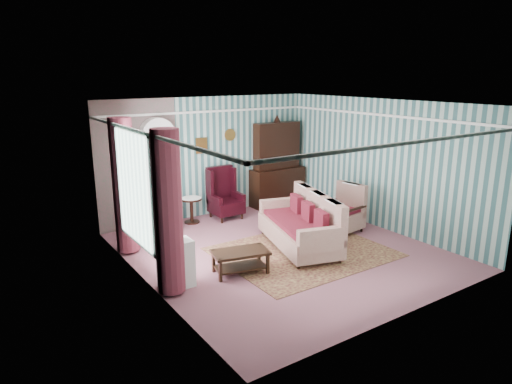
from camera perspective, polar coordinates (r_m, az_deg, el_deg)
floor at (r=9.20m, az=3.22°, el=-7.33°), size 6.00×6.00×0.00m
room_shell at (r=8.44m, az=-0.67°, el=4.88°), size 5.53×6.02×2.91m
bookcase at (r=10.61m, az=-11.93°, el=1.71°), size 0.80×0.28×2.24m
dresser_hutch at (r=12.06m, az=2.73°, el=3.84°), size 1.50×0.56×2.36m
wingback_left at (r=10.29m, az=-12.25°, el=-1.55°), size 0.76×0.80×1.25m
wingback_right at (r=11.02m, az=-3.79°, el=-0.17°), size 0.76×0.80×1.25m
seated_woman at (r=10.30m, az=-12.24°, el=-1.74°), size 0.44×0.40×1.18m
round_side_table at (r=10.86m, az=-8.05°, el=-2.30°), size 0.50×0.50×0.60m
nest_table at (r=11.29m, az=10.53°, el=-1.90°), size 0.45×0.38×0.54m
plant_stand at (r=7.68m, az=-9.98°, el=-8.89°), size 0.55×0.35×0.80m
rug at (r=9.15m, az=5.87°, el=-7.46°), size 3.20×2.60×0.01m
sofa at (r=9.22m, az=5.37°, el=-3.81°), size 1.54×2.42×1.06m
floral_armchair at (r=10.32m, az=10.63°, el=-2.48°), size 0.89×0.96×0.89m
coffee_table at (r=8.14m, az=-1.96°, el=-8.74°), size 1.08×0.74×0.42m
potted_plant_a at (r=7.37m, az=-10.74°, el=-5.01°), size 0.41×0.37×0.38m
potted_plant_b at (r=7.57m, az=-9.95°, el=-3.82°), size 0.34×0.30×0.53m
potted_plant_c at (r=7.49m, az=-11.07°, el=-4.64°), size 0.26×0.26×0.40m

